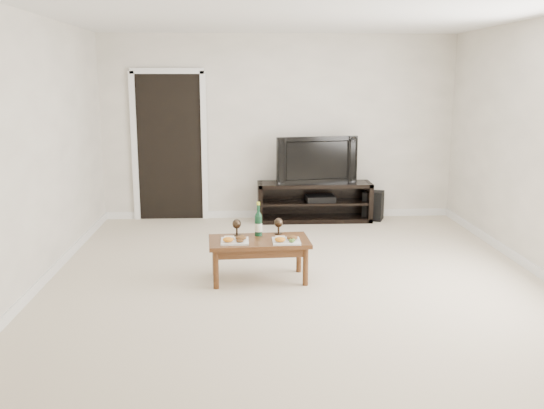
{
  "coord_description": "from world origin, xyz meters",
  "views": [
    {
      "loc": [
        -0.54,
        -5.87,
        2.0
      ],
      "look_at": [
        -0.22,
        0.31,
        0.7
      ],
      "focal_mm": 40.0,
      "sensor_mm": 36.0,
      "label": 1
    }
  ],
  "objects_px": {
    "television": "(315,159)",
    "coffee_table": "(259,260)",
    "media_console": "(314,202)",
    "subwoofer": "(373,205)"
  },
  "relations": [
    {
      "from": "subwoofer",
      "to": "television",
      "type": "bearing_deg",
      "value": -156.41
    },
    {
      "from": "television",
      "to": "coffee_table",
      "type": "distance_m",
      "value": 2.77
    },
    {
      "from": "media_console",
      "to": "television",
      "type": "xyz_separation_m",
      "value": [
        0.0,
        0.0,
        0.61
      ]
    },
    {
      "from": "television",
      "to": "coffee_table",
      "type": "relative_size",
      "value": 1.16
    },
    {
      "from": "media_console",
      "to": "subwoofer",
      "type": "height_order",
      "value": "media_console"
    },
    {
      "from": "coffee_table",
      "to": "media_console",
      "type": "bearing_deg",
      "value": 71.34
    },
    {
      "from": "media_console",
      "to": "coffee_table",
      "type": "height_order",
      "value": "media_console"
    },
    {
      "from": "television",
      "to": "coffee_table",
      "type": "height_order",
      "value": "television"
    },
    {
      "from": "coffee_table",
      "to": "television",
      "type": "bearing_deg",
      "value": 71.34
    },
    {
      "from": "subwoofer",
      "to": "coffee_table",
      "type": "bearing_deg",
      "value": -102.08
    }
  ]
}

